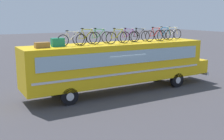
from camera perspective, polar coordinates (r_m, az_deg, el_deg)
name	(u,v)px	position (r m, az deg, el deg)	size (l,w,h in m)	color
ground_plane	(118,91)	(17.64, 1.22, -4.44)	(120.00, 120.00, 0.00)	#423F44
bus	(121,63)	(17.33, 1.78, 1.55)	(13.00, 2.42, 3.10)	yellow
luggage_bag_1	(42,45)	(14.94, -14.35, 5.04)	(0.75, 0.42, 0.30)	olive
luggage_bag_2	(58,42)	(15.40, -11.22, 5.67)	(0.69, 0.41, 0.47)	#1E7F66
rooftop_bicycle_1	(72,39)	(15.48, -8.28, 6.30)	(1.75, 0.44, 0.89)	black
rooftop_bicycle_2	(87,38)	(15.99, -5.24, 6.66)	(1.79, 0.44, 0.98)	black
rooftop_bicycle_3	(99,37)	(16.65, -2.66, 6.84)	(1.73, 0.44, 0.96)	black
rooftop_bicycle_4	(118,37)	(16.59, 1.27, 6.83)	(1.70, 0.44, 0.96)	black
rooftop_bicycle_5	(129,36)	(17.46, 3.48, 7.00)	(1.69, 0.44, 0.93)	black
rooftop_bicycle_6	(139,36)	(18.06, 5.71, 7.09)	(1.65, 0.44, 0.91)	black
rooftop_bicycle_7	(156,35)	(18.38, 9.07, 7.13)	(1.70, 0.44, 0.96)	black
rooftop_bicycle_8	(164,35)	(19.09, 10.83, 7.23)	(1.72, 0.44, 0.96)	black
rooftop_bicycle_9	(172,34)	(20.08, 12.40, 7.32)	(1.70, 0.44, 0.93)	black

